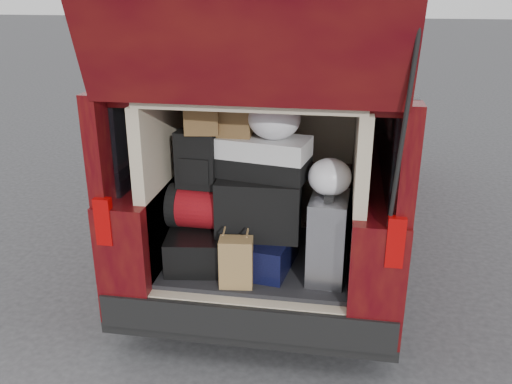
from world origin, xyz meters
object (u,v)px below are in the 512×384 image
black_hardshell (202,243)px  kraft_bag (236,262)px  red_duffel (203,207)px  backpack (197,159)px  twotone_duffel (263,157)px  silver_roller (328,238)px  black_soft_case (259,207)px  navy_hardshell (260,250)px

black_hardshell → kraft_bag: (0.31, -0.31, 0.04)m
kraft_bag → red_duffel: (-0.29, 0.33, 0.23)m
kraft_bag → red_duffel: red_duffel is taller
backpack → twotone_duffel: size_ratio=0.65×
red_duffel → twotone_duffel: (0.41, 0.04, 0.37)m
kraft_bag → backpack: 0.73m
silver_roller → twotone_duffel: twotone_duffel is taller
silver_roller → black_soft_case: black_soft_case is taller
backpack → twotone_duffel: backpack is taller
black_hardshell → red_duffel: 0.27m
backpack → navy_hardshell: bearing=-0.6°
backpack → red_duffel: bearing=18.1°
silver_roller → navy_hardshell: bearing=172.7°
silver_roller → red_duffel: size_ratio=1.24×
twotone_duffel → black_hardshell: bearing=-160.9°
silver_roller → black_soft_case: 0.50m
kraft_bag → black_soft_case: black_soft_case is taller
kraft_bag → twotone_duffel: 0.71m
red_duffel → backpack: backpack is taller
black_soft_case → backpack: bearing=176.0°
kraft_bag → twotone_duffel: bearing=66.4°
red_duffel → backpack: size_ratio=1.19×
red_duffel → silver_roller: bearing=-6.7°
silver_roller → backpack: (-0.88, 0.12, 0.45)m
black_hardshell → twotone_duffel: 0.76m
silver_roller → backpack: size_ratio=1.48×
navy_hardshell → backpack: 0.75m
navy_hardshell → black_hardshell: bearing=-174.1°
red_duffel → backpack: (-0.03, -0.01, 0.34)m
black_hardshell → kraft_bag: 0.44m
red_duffel → black_soft_case: size_ratio=0.83×
kraft_bag → twotone_duffel: (0.12, 0.37, 0.59)m
silver_roller → twotone_duffel: (-0.45, 0.16, 0.47)m
black_soft_case → twotone_duffel: bearing=72.7°
silver_roller → black_soft_case: size_ratio=1.02×
black_soft_case → backpack: 0.52m
black_soft_case → twotone_duffel: 0.34m
silver_roller → backpack: 1.00m
navy_hardshell → backpack: backpack is taller
kraft_bag → black_soft_case: bearing=66.1°
navy_hardshell → silver_roller: size_ratio=0.92×
navy_hardshell → kraft_bag: size_ratio=1.59×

